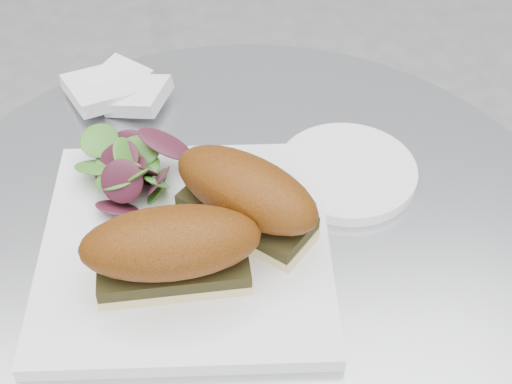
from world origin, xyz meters
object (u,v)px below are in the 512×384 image
saucer (347,172)px  plate (186,246)px  sandwich_left (171,249)px  sandwich_right (246,196)px

saucer → plate: bearing=-154.6°
plate → sandwich_left: sandwich_left is taller
saucer → sandwich_right: bearing=-148.3°
sandwich_left → sandwich_right: size_ratio=0.99×
plate → sandwich_right: 0.08m
sandwich_right → saucer: bearing=74.2°
plate → saucer: size_ratio=1.84×
plate → sandwich_right: size_ratio=1.71×
sandwich_left → sandwich_right: 0.09m
sandwich_left → plate: bearing=74.8°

